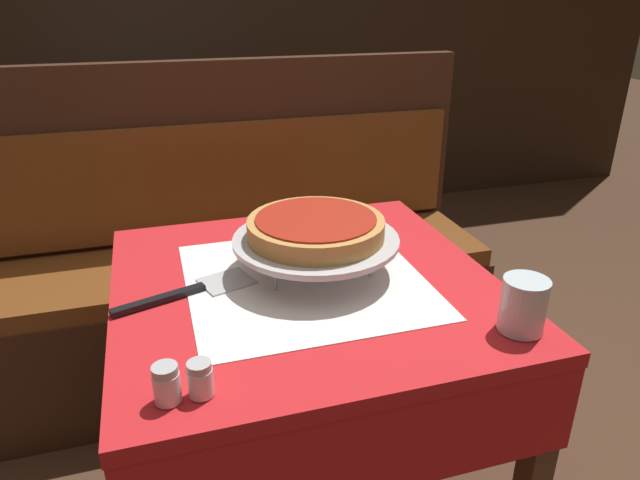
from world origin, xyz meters
TOP-DOWN VIEW (x-y plane):
  - dining_table_front at (0.00, 0.00)m, footprint 0.78×0.78m
  - dining_table_rear at (-0.25, 1.73)m, footprint 0.73×0.73m
  - booth_bench at (-0.03, 0.75)m, footprint 1.68×0.46m
  - back_wall_panel at (0.00, 2.30)m, footprint 6.00×0.04m
  - pizza_pan_stand at (0.03, 0.03)m, footprint 0.35×0.35m
  - deep_dish_pizza at (0.03, 0.03)m, footprint 0.29×0.29m
  - pizza_server at (-0.24, 0.01)m, footprint 0.29×0.14m
  - water_glass_near at (0.32, -0.29)m, footprint 0.08×0.08m
  - salt_shaker at (-0.30, -0.31)m, footprint 0.04×0.04m
  - pepper_shaker at (-0.25, -0.31)m, footprint 0.04×0.04m
  - condiment_caddy at (-0.16, 1.81)m, footprint 0.11×0.11m

SIDE VIEW (x-z plane):
  - booth_bench at x=-0.03m, z-range -0.21..0.87m
  - dining_table_front at x=0.00m, z-range 0.25..0.98m
  - dining_table_rear at x=-0.25m, z-range 0.27..1.01m
  - pizza_server at x=-0.24m, z-range 0.73..0.75m
  - pepper_shaker at x=-0.25m, z-range 0.73..0.79m
  - salt_shaker at x=-0.30m, z-range 0.73..0.80m
  - condiment_caddy at x=-0.16m, z-range 0.70..0.86m
  - water_glass_near at x=0.32m, z-range 0.74..0.83m
  - pizza_pan_stand at x=0.03m, z-range 0.77..0.84m
  - deep_dish_pizza at x=0.03m, z-range 0.81..0.86m
  - back_wall_panel at x=0.00m, z-range 0.00..2.40m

